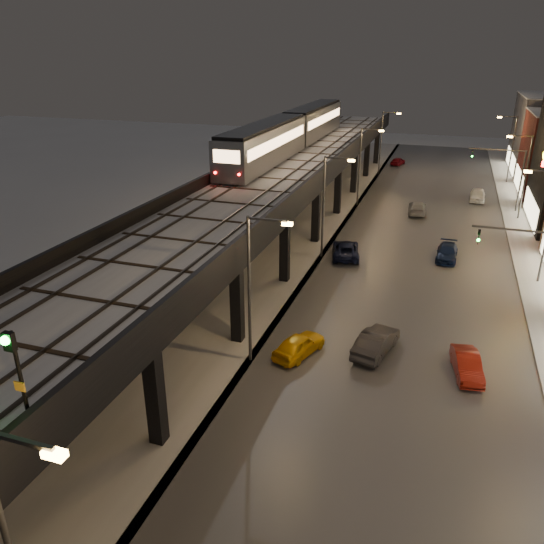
% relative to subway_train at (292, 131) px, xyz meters
% --- Properties ---
extents(ground, '(220.00, 220.00, 0.00)m').
position_rel_subway_train_xyz_m(ground, '(8.50, -47.75, -8.54)').
color(ground, silver).
extents(road_surface, '(17.00, 120.00, 0.06)m').
position_rel_subway_train_xyz_m(road_surface, '(16.00, -12.75, -8.51)').
color(road_surface, '#46474D').
rests_on(road_surface, ground).
extents(sidewalk_right, '(4.00, 120.00, 0.14)m').
position_rel_subway_train_xyz_m(sidewalk_right, '(26.00, -12.75, -8.47)').
color(sidewalk_right, '#9FA1A8').
rests_on(sidewalk_right, ground).
extents(under_viaduct_pavement, '(11.00, 120.00, 0.06)m').
position_rel_subway_train_xyz_m(under_viaduct_pavement, '(2.50, -12.75, -8.51)').
color(under_viaduct_pavement, '#9FA1A8').
rests_on(under_viaduct_pavement, ground).
extents(elevated_viaduct, '(9.00, 100.00, 6.30)m').
position_rel_subway_train_xyz_m(elevated_viaduct, '(2.50, -15.91, -2.92)').
color(elevated_viaduct, black).
rests_on(elevated_viaduct, ground).
extents(viaduct_trackbed, '(8.40, 100.00, 0.32)m').
position_rel_subway_train_xyz_m(viaduct_trackbed, '(2.49, -15.78, -2.15)').
color(viaduct_trackbed, '#B2B7C1').
rests_on(viaduct_trackbed, elevated_viaduct).
extents(viaduct_parapet_streetside, '(0.30, 100.00, 1.10)m').
position_rel_subway_train_xyz_m(viaduct_parapet_streetside, '(6.85, -15.75, -1.69)').
color(viaduct_parapet_streetside, black).
rests_on(viaduct_parapet_streetside, elevated_viaduct).
extents(viaduct_parapet_far, '(0.30, 100.00, 1.10)m').
position_rel_subway_train_xyz_m(viaduct_parapet_far, '(-1.85, -15.75, -1.69)').
color(viaduct_parapet_far, black).
rests_on(viaduct_parapet_far, elevated_viaduct).
extents(streetlight_left_0, '(2.57, 0.28, 9.00)m').
position_rel_subway_train_xyz_m(streetlight_left_0, '(8.07, -52.75, -3.30)').
color(streetlight_left_0, '#38383A').
rests_on(streetlight_left_0, ground).
extents(streetlight_left_1, '(2.57, 0.28, 9.00)m').
position_rel_subway_train_xyz_m(streetlight_left_1, '(8.07, -34.75, -3.30)').
color(streetlight_left_1, '#38383A').
rests_on(streetlight_left_1, ground).
extents(streetlight_left_2, '(2.57, 0.28, 9.00)m').
position_rel_subway_train_xyz_m(streetlight_left_2, '(8.07, -16.75, -3.30)').
color(streetlight_left_2, '#38383A').
rests_on(streetlight_left_2, ground).
extents(streetlight_left_3, '(2.57, 0.28, 9.00)m').
position_rel_subway_train_xyz_m(streetlight_left_3, '(8.07, 1.25, -3.30)').
color(streetlight_left_3, '#38383A').
rests_on(streetlight_left_3, ground).
extents(streetlight_right_3, '(2.56, 0.28, 9.00)m').
position_rel_subway_train_xyz_m(streetlight_right_3, '(25.23, 1.25, -3.30)').
color(streetlight_right_3, '#38383A').
rests_on(streetlight_right_3, ground).
extents(streetlight_left_4, '(2.57, 0.28, 9.00)m').
position_rel_subway_train_xyz_m(streetlight_left_4, '(8.07, 19.25, -3.30)').
color(streetlight_left_4, '#38383A').
rests_on(streetlight_left_4, ground).
extents(streetlight_right_4, '(2.56, 0.28, 9.00)m').
position_rel_subway_train_xyz_m(streetlight_right_4, '(25.23, 19.25, -3.30)').
color(streetlight_right_4, '#38383A').
rests_on(streetlight_right_4, ground).
extents(traffic_light_rig_b, '(6.10, 0.34, 7.00)m').
position_rel_subway_train_xyz_m(traffic_light_rig_b, '(24.34, 4.25, -4.04)').
color(traffic_light_rig_b, '#38383A').
rests_on(traffic_light_rig_b, ground).
extents(subway_train, '(3.23, 38.83, 3.86)m').
position_rel_subway_train_xyz_m(subway_train, '(0.00, 0.00, 0.00)').
color(subway_train, gray).
rests_on(subway_train, viaduct_trackbed).
extents(rail_signal, '(0.37, 0.44, 3.22)m').
position_rel_subway_train_xyz_m(rail_signal, '(6.40, -50.04, 0.37)').
color(rail_signal, black).
rests_on(rail_signal, viaduct_trackbed).
extents(car_taxi, '(2.81, 4.25, 1.35)m').
position_rel_subway_train_xyz_m(car_taxi, '(10.39, -33.26, -7.87)').
color(car_taxi, '#E4A60C').
rests_on(car_taxi, ground).
extents(car_near_white, '(2.53, 4.74, 1.48)m').
position_rel_subway_train_xyz_m(car_near_white, '(14.77, -31.55, -7.80)').
color(car_near_white, '#222227').
rests_on(car_near_white, ground).
extents(car_mid_silver, '(3.26, 5.30, 1.37)m').
position_rel_subway_train_xyz_m(car_mid_silver, '(9.84, -16.09, -7.85)').
color(car_mid_silver, black).
rests_on(car_mid_silver, ground).
extents(car_mid_dark, '(2.20, 4.76, 1.35)m').
position_rel_subway_train_xyz_m(car_mid_dark, '(14.83, -0.14, -7.86)').
color(car_mid_dark, '#949598').
rests_on(car_mid_dark, ground).
extents(car_far_white, '(2.28, 3.82, 1.22)m').
position_rel_subway_train_xyz_m(car_far_white, '(9.79, 26.82, -7.93)').
color(car_far_white, maroon).
rests_on(car_far_white, ground).
extents(car_onc_silver, '(1.98, 3.99, 1.26)m').
position_rel_subway_train_xyz_m(car_onc_silver, '(20.02, -32.31, -7.91)').
color(car_onc_silver, maroon).
rests_on(car_onc_silver, ground).
extents(car_onc_white, '(1.87, 4.32, 1.24)m').
position_rel_subway_train_xyz_m(car_onc_white, '(18.43, -13.80, -7.92)').
color(car_onc_white, '#0B1638').
rests_on(car_onc_white, ground).
extents(car_onc_red, '(1.89, 4.36, 1.46)m').
position_rel_subway_train_xyz_m(car_onc_red, '(21.39, 7.77, -7.81)').
color(car_onc_red, white).
rests_on(car_onc_red, ground).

